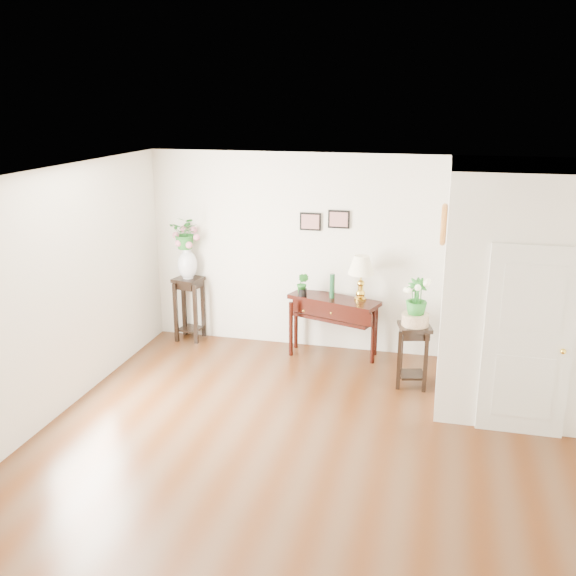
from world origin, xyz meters
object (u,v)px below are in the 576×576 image
(table_lamp, at_px, (361,275))
(plant_stand_a, at_px, (190,309))
(plant_stand_b, at_px, (413,355))
(console_table, at_px, (333,327))

(table_lamp, relative_size, plant_stand_a, 0.66)
(table_lamp, xyz_separation_m, plant_stand_b, (0.78, -0.74, -0.79))
(plant_stand_a, distance_m, plant_stand_b, 3.46)
(table_lamp, xyz_separation_m, plant_stand_a, (-2.57, 0.11, -0.72))
(table_lamp, height_order, plant_stand_a, table_lamp)
(console_table, height_order, plant_stand_a, plant_stand_a)
(plant_stand_a, xyz_separation_m, plant_stand_b, (3.35, -0.85, -0.07))
(console_table, distance_m, plant_stand_b, 1.36)
(table_lamp, distance_m, plant_stand_a, 2.67)
(console_table, relative_size, plant_stand_a, 1.33)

